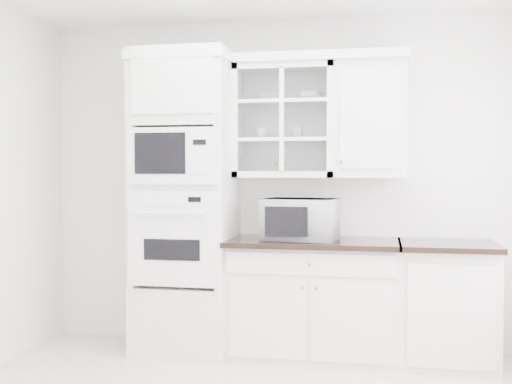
# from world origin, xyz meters

# --- Properties ---
(room_shell) EXTENTS (4.00, 3.50, 2.70)m
(room_shell) POSITION_xyz_m (0.00, 0.43, 1.78)
(room_shell) COLOR white
(room_shell) RESTS_ON ground
(oven_column) EXTENTS (0.76, 0.68, 2.40)m
(oven_column) POSITION_xyz_m (-0.75, 1.42, 1.20)
(oven_column) COLOR white
(oven_column) RESTS_ON ground
(base_cabinet_run) EXTENTS (1.32, 0.67, 0.92)m
(base_cabinet_run) POSITION_xyz_m (0.28, 1.45, 0.46)
(base_cabinet_run) COLOR white
(base_cabinet_run) RESTS_ON ground
(extra_base_cabinet) EXTENTS (0.72, 0.67, 0.92)m
(extra_base_cabinet) POSITION_xyz_m (1.28, 1.45, 0.46)
(extra_base_cabinet) COLOR white
(extra_base_cabinet) RESTS_ON ground
(upper_cabinet_glass) EXTENTS (0.80, 0.33, 0.90)m
(upper_cabinet_glass) POSITION_xyz_m (0.03, 1.58, 1.85)
(upper_cabinet_glass) COLOR white
(upper_cabinet_glass) RESTS_ON room_shell
(upper_cabinet_solid) EXTENTS (0.55, 0.33, 0.90)m
(upper_cabinet_solid) POSITION_xyz_m (0.71, 1.58, 1.85)
(upper_cabinet_solid) COLOR white
(upper_cabinet_solid) RESTS_ON room_shell
(crown_molding) EXTENTS (2.14, 0.38, 0.07)m
(crown_molding) POSITION_xyz_m (-0.07, 1.56, 2.33)
(crown_molding) COLOR white
(crown_molding) RESTS_ON room_shell
(countertop_microwave) EXTENTS (0.61, 0.53, 0.32)m
(countertop_microwave) POSITION_xyz_m (0.18, 1.41, 1.08)
(countertop_microwave) COLOR white
(countertop_microwave) RESTS_ON base_cabinet_run
(bowl_a) EXTENTS (0.28, 0.28, 0.06)m
(bowl_a) POSITION_xyz_m (-0.10, 1.60, 2.04)
(bowl_a) COLOR white
(bowl_a) RESTS_ON upper_cabinet_glass
(bowl_b) EXTENTS (0.23, 0.23, 0.06)m
(bowl_b) POSITION_xyz_m (0.23, 1.59, 2.04)
(bowl_b) COLOR white
(bowl_b) RESTS_ON upper_cabinet_glass
(cup_a) EXTENTS (0.11, 0.11, 0.08)m
(cup_a) POSITION_xyz_m (-0.16, 1.57, 1.75)
(cup_a) COLOR white
(cup_a) RESTS_ON upper_cabinet_glass
(cup_b) EXTENTS (0.11, 0.11, 0.09)m
(cup_b) POSITION_xyz_m (0.13, 1.57, 1.75)
(cup_b) COLOR white
(cup_b) RESTS_ON upper_cabinet_glass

